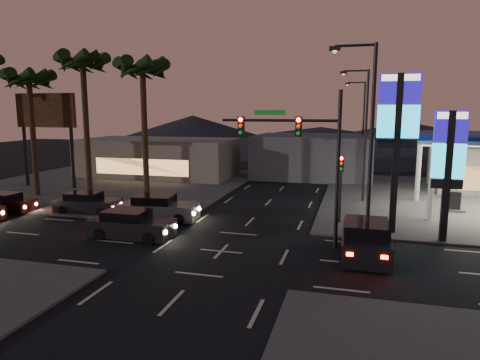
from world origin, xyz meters
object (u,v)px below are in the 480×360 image
(car_lane_a_front, at_px, (131,225))
(car_lane_b_front, at_px, (159,209))
(traffic_signal_mast, at_px, (303,146))
(pylon_sign_tall, at_px, (398,122))
(pylon_sign_short, at_px, (449,156))
(car_lane_b_rear, at_px, (6,203))
(car_lane_b_mid, at_px, (87,204))
(suv_station, at_px, (366,239))

(car_lane_a_front, distance_m, car_lane_b_front, 3.91)
(traffic_signal_mast, relative_size, car_lane_b_front, 1.55)
(pylon_sign_tall, bearing_deg, pylon_sign_short, -21.80)
(traffic_signal_mast, relative_size, car_lane_b_rear, 1.97)
(car_lane_b_front, distance_m, car_lane_b_mid, 5.61)
(car_lane_b_mid, height_order, car_lane_b_rear, car_lane_b_mid)
(pylon_sign_short, relative_size, traffic_signal_mast, 0.88)
(traffic_signal_mast, bearing_deg, pylon_sign_short, 19.13)
(pylon_sign_short, bearing_deg, traffic_signal_mast, -160.87)
(pylon_sign_tall, relative_size, traffic_signal_mast, 1.12)
(pylon_sign_short, height_order, car_lane_a_front, pylon_sign_short)
(car_lane_b_rear, relative_size, suv_station, 0.77)
(car_lane_b_front, relative_size, suv_station, 0.98)
(car_lane_a_front, distance_m, car_lane_b_mid, 7.26)
(traffic_signal_mast, xyz_separation_m, car_lane_a_front, (-9.33, -1.03, -4.51))
(pylon_sign_tall, relative_size, car_lane_a_front, 1.88)
(car_lane_b_mid, height_order, suv_station, suv_station)
(car_lane_b_mid, distance_m, car_lane_b_rear, 5.81)
(pylon_sign_tall, height_order, traffic_signal_mast, pylon_sign_tall)
(car_lane_a_front, xyz_separation_m, car_lane_b_mid, (-5.80, 4.37, -0.05))
(pylon_sign_tall, bearing_deg, car_lane_b_rear, -177.15)
(car_lane_a_front, distance_m, car_lane_b_rear, 11.96)
(car_lane_a_front, bearing_deg, pylon_sign_short, 12.06)
(pylon_sign_short, relative_size, car_lane_b_front, 1.35)
(pylon_sign_tall, xyz_separation_m, car_lane_b_rear, (-25.58, -1.27, -5.79))
(traffic_signal_mast, bearing_deg, suv_station, -12.07)
(car_lane_b_mid, bearing_deg, pylon_sign_tall, 0.49)
(pylon_sign_tall, relative_size, car_lane_b_mid, 1.98)
(car_lane_b_rear, xyz_separation_m, suv_station, (24.06, -2.93, 0.21))
(traffic_signal_mast, xyz_separation_m, car_lane_b_front, (-9.54, 2.88, -4.47))
(pylon_sign_tall, xyz_separation_m, traffic_signal_mast, (-4.74, -3.51, -1.17))
(pylon_sign_tall, distance_m, car_lane_b_mid, 20.68)
(pylon_sign_tall, xyz_separation_m, car_lane_b_front, (-14.28, -0.63, -5.64))
(car_lane_b_front, bearing_deg, car_lane_b_rear, -176.76)
(car_lane_a_front, distance_m, suv_station, 12.55)
(traffic_signal_mast, xyz_separation_m, suv_station, (3.22, -0.69, -4.41))
(pylon_sign_short, distance_m, traffic_signal_mast, 7.69)
(suv_station, bearing_deg, pylon_sign_tall, 70.08)
(car_lane_a_front, xyz_separation_m, suv_station, (12.55, 0.34, 0.10))
(pylon_sign_tall, bearing_deg, car_lane_b_front, -177.46)
(pylon_sign_short, relative_size, car_lane_b_mid, 1.54)
(pylon_sign_short, height_order, car_lane_b_mid, pylon_sign_short)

